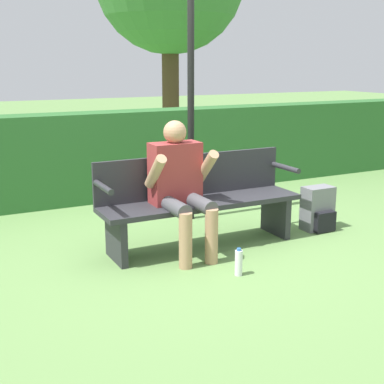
{
  "coord_description": "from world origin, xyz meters",
  "views": [
    {
      "loc": [
        -2.18,
        -4.1,
        1.65
      ],
      "look_at": [
        -0.15,
        -0.1,
        0.55
      ],
      "focal_mm": 50.0,
      "sensor_mm": 36.0,
      "label": 1
    }
  ],
  "objects_px": {
    "backpack": "(318,210)",
    "water_bottle": "(239,263)",
    "signpost": "(191,70)",
    "person_seated": "(180,182)",
    "park_bench": "(199,199)"
  },
  "relations": [
    {
      "from": "park_bench",
      "to": "water_bottle",
      "type": "relative_size",
      "value": 8.28
    },
    {
      "from": "person_seated",
      "to": "signpost",
      "type": "xyz_separation_m",
      "value": [
        0.56,
        0.89,
        0.92
      ]
    },
    {
      "from": "backpack",
      "to": "water_bottle",
      "type": "bearing_deg",
      "value": -153.84
    },
    {
      "from": "park_bench",
      "to": "backpack",
      "type": "xyz_separation_m",
      "value": [
        1.28,
        -0.14,
        -0.23
      ]
    },
    {
      "from": "backpack",
      "to": "signpost",
      "type": "bearing_deg",
      "value": 136.4
    },
    {
      "from": "water_bottle",
      "to": "signpost",
      "type": "bearing_deg",
      "value": 76.62
    },
    {
      "from": "park_bench",
      "to": "water_bottle",
      "type": "bearing_deg",
      "value": -94.21
    },
    {
      "from": "backpack",
      "to": "signpost",
      "type": "distance_m",
      "value": 1.9
    },
    {
      "from": "person_seated",
      "to": "water_bottle",
      "type": "height_order",
      "value": "person_seated"
    },
    {
      "from": "person_seated",
      "to": "backpack",
      "type": "bearing_deg",
      "value": -0.87
    },
    {
      "from": "backpack",
      "to": "water_bottle",
      "type": "xyz_separation_m",
      "value": [
        -1.34,
        -0.66,
        -0.1
      ]
    },
    {
      "from": "person_seated",
      "to": "signpost",
      "type": "distance_m",
      "value": 1.4
    },
    {
      "from": "person_seated",
      "to": "backpack",
      "type": "xyz_separation_m",
      "value": [
        1.52,
        -0.02,
        -0.43
      ]
    },
    {
      "from": "person_seated",
      "to": "water_bottle",
      "type": "relative_size",
      "value": 5.13
    },
    {
      "from": "park_bench",
      "to": "backpack",
      "type": "bearing_deg",
      "value": -6.3
    }
  ]
}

